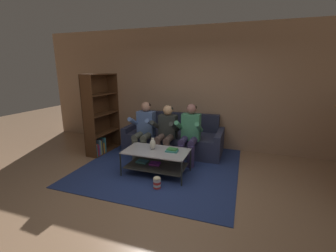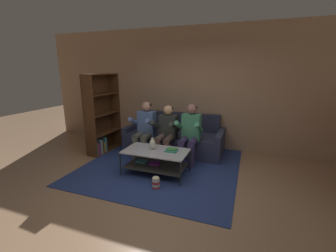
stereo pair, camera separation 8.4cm
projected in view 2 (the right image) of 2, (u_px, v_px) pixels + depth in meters
The scene contains 12 objects.
ground at pixel (159, 192), 3.59m from camera, with size 16.80×16.80×0.00m, color #A07A5B.
back_partition at pixel (197, 89), 5.48m from camera, with size 8.40×0.12×2.90m, color tan.
couch at pixel (175, 139), 5.39m from camera, with size 2.28×0.96×0.87m.
person_seated_left at pixel (145, 127), 4.96m from camera, with size 0.50×0.58×1.22m.
person_seated_middle at pixel (166, 130), 4.79m from camera, with size 0.50×0.58×1.17m.
person_seated_right at pixel (190, 131), 4.62m from camera, with size 0.50×0.58×1.23m.
coffee_table at pixel (155, 158), 4.18m from camera, with size 1.18×0.65×0.46m.
area_rug at pixel (164, 162), 4.74m from camera, with size 3.00×3.26×0.01m.
vase at pixel (152, 144), 4.19m from camera, with size 0.11×0.11×0.22m.
book_stack at pixel (172, 150), 4.09m from camera, with size 0.23×0.17×0.05m.
bookshelf at pixel (100, 120), 5.24m from camera, with size 0.35×0.95×1.82m.
popcorn_tub at pixel (156, 183), 3.69m from camera, with size 0.13×0.13×0.21m.
Camera 2 is at (1.24, -2.98, 1.91)m, focal length 24.00 mm.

